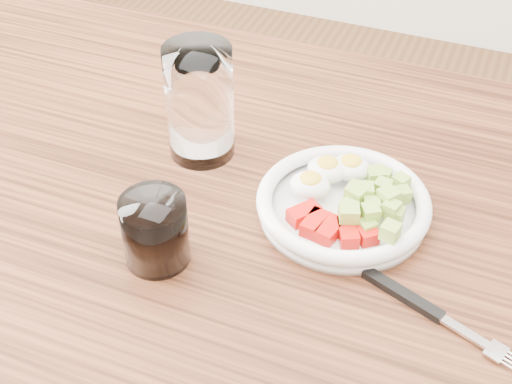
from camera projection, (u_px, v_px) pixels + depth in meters
dining_table at (260, 270)px, 0.98m from camera, size 1.50×0.90×0.77m
bowl at (343, 202)px, 0.91m from camera, size 0.22×0.22×0.06m
fork at (425, 308)px, 0.80m from camera, size 0.21×0.09×0.01m
water_glass at (200, 102)px, 0.97m from camera, size 0.09×0.09×0.17m
coffee_glass at (155, 231)px, 0.83m from camera, size 0.08×0.08×0.09m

